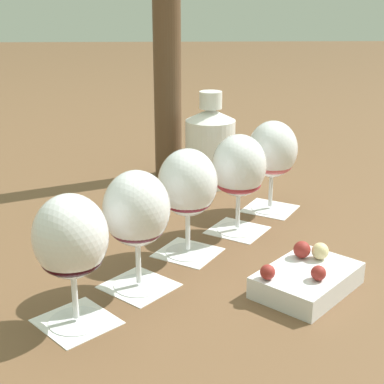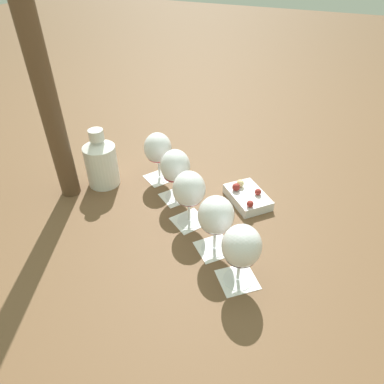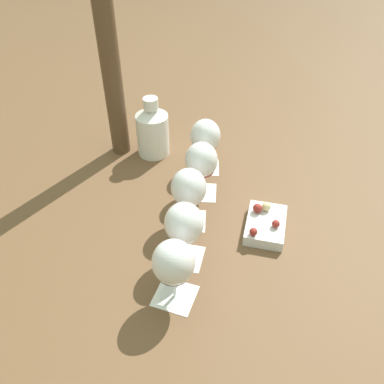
# 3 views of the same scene
# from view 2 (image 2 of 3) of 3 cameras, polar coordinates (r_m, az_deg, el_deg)

# --- Properties ---
(ground_plane) EXTENTS (8.00, 8.00, 0.00)m
(ground_plane) POSITION_cam_2_polar(r_m,az_deg,el_deg) (1.07, -0.00, -4.72)
(ground_plane) COLOR brown
(tasting_card_0) EXTENTS (0.13, 0.13, 0.00)m
(tasting_card_0) POSITION_cam_2_polar(r_m,az_deg,el_deg) (1.26, -5.40, 2.44)
(tasting_card_0) COLOR white
(tasting_card_0) RESTS_ON ground_plane
(tasting_card_1) EXTENTS (0.13, 0.13, 0.00)m
(tasting_card_1) POSITION_cam_2_polar(r_m,az_deg,el_deg) (1.17, -2.64, -0.75)
(tasting_card_1) COLOR white
(tasting_card_1) RESTS_ON ground_plane
(tasting_card_2) EXTENTS (0.13, 0.13, 0.00)m
(tasting_card_2) POSITION_cam_2_polar(r_m,az_deg,el_deg) (1.07, -0.46, -4.80)
(tasting_card_2) COLOR white
(tasting_card_2) RESTS_ON ground_plane
(tasting_card_3) EXTENTS (0.13, 0.13, 0.00)m
(tasting_card_3) POSITION_cam_2_polar(r_m,az_deg,el_deg) (0.99, 3.71, -9.29)
(tasting_card_3) COLOR white
(tasting_card_3) RESTS_ON ground_plane
(tasting_card_4) EXTENTS (0.13, 0.13, 0.00)m
(tasting_card_4) POSITION_cam_2_polar(r_m,az_deg,el_deg) (0.92, 7.60, -14.24)
(tasting_card_4) COLOR white
(tasting_card_4) RESTS_ON ground_plane
(wine_glass_0) EXTENTS (0.10, 0.10, 0.18)m
(wine_glass_0) POSITION_cam_2_polar(r_m,az_deg,el_deg) (1.20, -5.71, 6.96)
(wine_glass_0) COLOR white
(wine_glass_0) RESTS_ON tasting_card_0
(wine_glass_1) EXTENTS (0.10, 0.10, 0.18)m
(wine_glass_1) POSITION_cam_2_polar(r_m,az_deg,el_deg) (1.10, -2.81, 4.01)
(wine_glass_1) COLOR white
(wine_glass_1) RESTS_ON tasting_card_1
(wine_glass_2) EXTENTS (0.10, 0.10, 0.18)m
(wine_glass_2) POSITION_cam_2_polar(r_m,az_deg,el_deg) (1.00, -0.49, 0.14)
(wine_glass_2) COLOR white
(wine_glass_2) RESTS_ON tasting_card_2
(wine_glass_3) EXTENTS (0.10, 0.10, 0.18)m
(wine_glass_3) POSITION_cam_2_polar(r_m,az_deg,el_deg) (0.91, 4.00, -4.27)
(wine_glass_3) COLOR white
(wine_glass_3) RESTS_ON tasting_card_3
(wine_glass_4) EXTENTS (0.10, 0.10, 0.18)m
(wine_glass_4) POSITION_cam_2_polar(r_m,az_deg,el_deg) (0.83, 8.23, -9.27)
(wine_glass_4) COLOR white
(wine_glass_4) RESTS_ON tasting_card_4
(ceramic_vase) EXTENTS (0.11, 0.11, 0.21)m
(ceramic_vase) POSITION_cam_2_polar(r_m,az_deg,el_deg) (1.22, -14.92, 4.98)
(ceramic_vase) COLOR white
(ceramic_vase) RESTS_ON ground_plane
(snack_dish) EXTENTS (0.19, 0.18, 0.06)m
(snack_dish) POSITION_cam_2_polar(r_m,az_deg,el_deg) (1.15, 9.17, -0.76)
(snack_dish) COLOR silver
(snack_dish) RESTS_ON ground_plane
(umbrella_pole) EXTENTS (0.06, 0.06, 0.78)m
(umbrella_pole) POSITION_cam_2_polar(r_m,az_deg,el_deg) (1.09, -23.70, 16.74)
(umbrella_pole) COLOR brown
(umbrella_pole) RESTS_ON ground_plane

